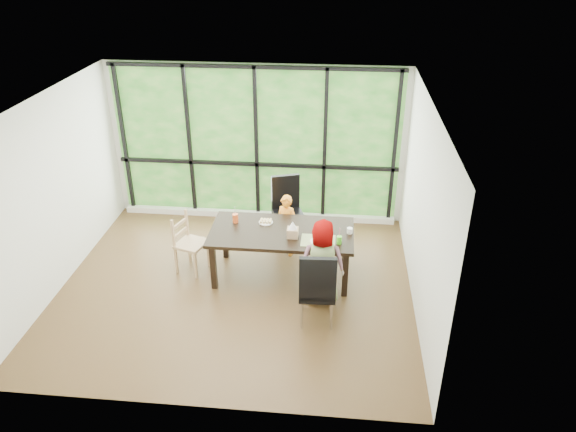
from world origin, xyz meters
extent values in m
plane|color=black|center=(0.00, 0.00, 0.00)|extent=(5.00, 5.00, 0.00)
plane|color=silver|center=(0.00, 2.25, 1.35)|extent=(5.00, 0.00, 5.00)
cube|color=#164E15|center=(0.00, 2.23, 1.35)|extent=(4.80, 0.02, 2.65)
cube|color=silver|center=(0.00, 2.15, 0.05)|extent=(4.80, 0.12, 0.10)
cube|color=black|center=(0.62, 0.36, 0.38)|extent=(2.13, 1.20, 0.75)
cube|color=black|center=(0.61, 1.41, 0.54)|extent=(0.58, 0.58, 1.08)
cube|color=black|center=(1.19, -0.64, 0.54)|extent=(0.48, 0.48, 1.08)
cube|color=tan|center=(-0.73, 0.38, 0.45)|extent=(0.51, 0.52, 0.90)
imported|color=orange|center=(0.62, 0.99, 0.50)|extent=(0.43, 0.36, 1.00)
imported|color=slate|center=(1.23, -0.22, 0.62)|extent=(0.61, 0.41, 1.24)
cube|color=tan|center=(1.16, 0.13, 0.75)|extent=(0.47, 0.35, 0.01)
cylinder|color=white|center=(0.36, 0.59, 0.76)|extent=(0.21, 0.21, 0.01)
cylinder|color=white|center=(1.15, 0.11, 0.76)|extent=(0.21, 0.21, 0.01)
cylinder|color=#E15622|center=(-0.08, 0.56, 0.82)|extent=(0.08, 0.08, 0.13)
cylinder|color=#52D326|center=(1.45, 0.09, 0.81)|extent=(0.07, 0.07, 0.11)
cylinder|color=white|center=(1.59, 0.39, 0.79)|extent=(0.08, 0.08, 0.08)
cube|color=tan|center=(0.79, 0.21, 0.82)|extent=(0.15, 0.15, 0.13)
cylinder|color=white|center=(-0.08, 0.56, 0.92)|extent=(0.01, 0.04, 0.20)
cylinder|color=pink|center=(1.45, 0.09, 0.90)|extent=(0.01, 0.04, 0.20)
cone|color=white|center=(0.79, 0.21, 0.94)|extent=(0.12, 0.12, 0.11)
camera|label=1|loc=(1.38, -6.39, 4.59)|focal=34.08mm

